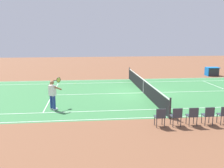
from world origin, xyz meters
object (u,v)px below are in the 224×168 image
equipment_cart_tarped (212,71)px  spectator_chair_0 (224,114)px  spectator_chair_3 (176,115)px  spectator_chair_4 (160,116)px  tennis_ball (75,84)px  spectator_chair_2 (193,115)px  tennis_net (143,86)px  tennis_player_near (53,93)px  spectator_chair_1 (208,114)px

equipment_cart_tarped → spectator_chair_0: bearing=65.0°
spectator_chair_3 → spectator_chair_4: (0.76, 0.00, 0.00)m
tennis_ball → spectator_chair_2: (-5.67, 10.62, 0.49)m
spectator_chair_4 → tennis_net: bearing=-96.7°
equipment_cart_tarped → spectator_chair_3: bearing=57.7°
tennis_net → spectator_chair_4: bearing=83.3°
tennis_player_near → spectator_chair_1: bearing=156.1°
spectator_chair_0 → spectator_chair_4: 3.02m
spectator_chair_2 → spectator_chair_4: size_ratio=1.00×
tennis_player_near → spectator_chair_3: bearing=150.9°
tennis_net → spectator_chair_3: tennis_net is taller
tennis_player_near → equipment_cart_tarped: 17.90m
tennis_ball → spectator_chair_4: size_ratio=0.08×
spectator_chair_2 → tennis_ball: bearing=-61.9°
spectator_chair_0 → spectator_chair_3: bearing=0.0°
spectator_chair_2 → spectator_chair_4: same height
tennis_net → spectator_chair_0: (-2.21, 6.85, 0.03)m
spectator_chair_2 → spectator_chair_3: 0.76m
tennis_player_near → equipment_cart_tarped: (-14.52, -10.45, -0.49)m
tennis_ball → equipment_cart_tarped: (-13.58, -3.10, 0.40)m
spectator_chair_1 → tennis_net: bearing=-78.0°
spectator_chair_0 → equipment_cart_tarped: (-6.40, -13.71, -0.08)m
tennis_net → spectator_chair_0: tennis_net is taller
equipment_cart_tarped → spectator_chair_2: bearing=60.0°
spectator_chair_1 → spectator_chair_4: (2.27, 0.00, 0.00)m
spectator_chair_1 → spectator_chair_0: bearing=180.0°
spectator_chair_4 → spectator_chair_2: bearing=180.0°
tennis_net → equipment_cart_tarped: bearing=-141.4°
tennis_net → spectator_chair_2: tennis_net is taller
spectator_chair_3 → equipment_cart_tarped: bearing=-122.3°
spectator_chair_1 → equipment_cart_tarped: (-7.16, -13.71, -0.08)m
tennis_player_near → spectator_chair_4: 6.07m
spectator_chair_3 → equipment_cart_tarped: spectator_chair_3 is taller
tennis_ball → spectator_chair_0: 12.82m
spectator_chair_4 → equipment_cart_tarped: (-9.42, -13.71, -0.08)m
tennis_net → spectator_chair_3: size_ratio=13.30×
tennis_net → spectator_chair_0: size_ratio=13.30×
tennis_net → tennis_player_near: 6.93m
spectator_chair_3 → equipment_cart_tarped: size_ratio=0.70×
spectator_chair_2 → equipment_cart_tarped: 15.83m
spectator_chair_1 → spectator_chair_4: 2.27m
spectator_chair_4 → equipment_cart_tarped: size_ratio=0.70×
tennis_net → spectator_chair_2: (-0.70, 6.85, 0.03)m
tennis_net → spectator_chair_4: 6.90m
tennis_player_near → spectator_chair_3: size_ratio=1.93×
tennis_player_near → tennis_ball: 7.47m
tennis_player_near → spectator_chair_0: 8.76m
equipment_cart_tarped → tennis_net: bearing=38.6°
spectator_chair_0 → spectator_chair_2: bearing=0.0°
equipment_cart_tarped → tennis_ball: bearing=12.8°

